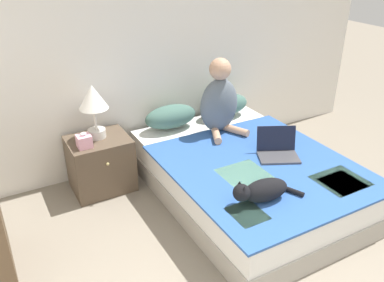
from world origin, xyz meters
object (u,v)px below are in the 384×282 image
Objects in this scene: person_sitting at (219,101)px; nightstand at (101,164)px; pillow_near at (171,117)px; tissue_box at (84,141)px; pillow_far at (225,105)px; cat_tabby at (262,190)px; laptop_open at (278,150)px; table_lamp at (93,102)px; bed at (246,177)px.

nightstand is (-1.14, 0.23, -0.48)m from person_sitting.
person_sitting reaches higher than pillow_near.
tissue_box is (-1.28, 0.13, -0.17)m from person_sitting.
pillow_far reaches higher than tissue_box.
pillow_near is 0.74× the size of person_sitting.
laptop_open reaches higher than cat_tabby.
pillow_near and pillow_far have the same top height.
table_lamp is 0.35m from tissue_box.
pillow_near is 0.52m from person_sitting.
laptop_open is at bearing -36.13° from table_lamp.
cat_tabby is (-0.32, -0.59, 0.31)m from bed.
person_sitting reaches higher than cat_tabby.
pillow_near is 1.09× the size of table_lamp.
pillow_near is at bearing 2.35° from table_lamp.
nightstand is (-0.77, 1.38, -0.26)m from cat_tabby.
pillow_near is 0.82m from nightstand.
pillow_near is 1.12m from laptop_open.
pillow_near is 1.45m from cat_tabby.
bed is 0.97m from pillow_far.
pillow_near is 0.99× the size of nightstand.
laptop_open is (0.54, 0.47, -0.04)m from cat_tabby.
pillow_far is at bearing -107.27° from cat_tabby.
laptop_open reaches higher than pillow_far.
laptop_open is 0.86× the size of table_lamp.
pillow_near is (-0.32, 0.86, 0.33)m from bed.
tissue_box is at bearing -138.67° from table_lamp.
bed is 4.77× the size of laptop_open.
pillow_near is at bearing -83.54° from cat_tabby.
person_sitting reaches higher than tissue_box.
person_sitting is 5.17× the size of tissue_box.
nightstand is 3.89× the size of tissue_box.
bed is 1.50m from table_lamp.
laptop_open reaches higher than bed.
person_sitting is 1.23m from cat_tabby.
person_sitting reaches higher than pillow_far.
pillow_near is at bearing 5.11° from nightstand.
person_sitting is 0.75m from laptop_open.
person_sitting is 1.70× the size of laptop_open.
laptop_open is at bearing -34.88° from nightstand.
table_lamp is 3.54× the size of tissue_box.
table_lamp is at bearing 166.64° from person_sitting.
tissue_box is at bearing 176.85° from laptop_open.
tissue_box is (-0.14, -0.10, 0.31)m from nightstand.
pillow_far is at bearing 6.09° from tissue_box.
nightstand is at bearing -177.21° from pillow_far.
pillow_far is 0.99× the size of cat_tabby.
pillow_far is 1.56m from tissue_box.
nightstand is at bearing 143.86° from bed.
bed is 0.74m from cat_tabby.
laptop_open reaches higher than tissue_box.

